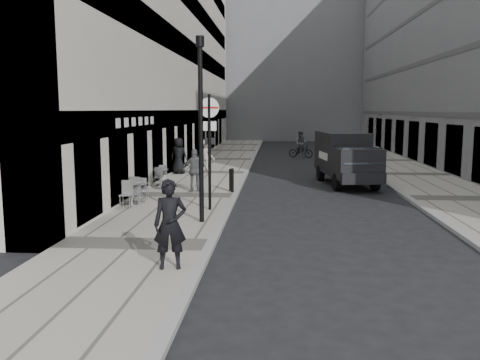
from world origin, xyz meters
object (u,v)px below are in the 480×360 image
object	(u,v)px
lamppost	(201,121)
panel_van	(346,156)
sign_post	(209,137)
cyclist	(301,147)
walking_man	(170,224)

from	to	relation	value
lamppost	panel_van	size ratio (longest dim) A/B	1.02
sign_post	cyclist	size ratio (longest dim) A/B	1.97
lamppost	panel_van	world-z (taller)	lamppost
cyclist	walking_man	bearing A→B (deg)	-76.08
walking_man	lamppost	xyz separation A→B (m)	(-0.01, 4.69, 2.15)
sign_post	panel_van	xyz separation A→B (m)	(5.59, 7.16, -1.27)
lamppost	cyclist	world-z (taller)	lamppost
walking_man	panel_van	xyz separation A→B (m)	(5.58, 13.79, 0.30)
sign_post	lamppost	world-z (taller)	lamppost
sign_post	cyclist	distance (m)	21.48
walking_man	sign_post	distance (m)	6.81
cyclist	lamppost	bearing A→B (deg)	-77.79
lamppost	cyclist	xyz separation A→B (m)	(4.11, 22.94, -2.46)
walking_man	panel_van	distance (m)	14.88
walking_man	panel_van	world-z (taller)	panel_van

